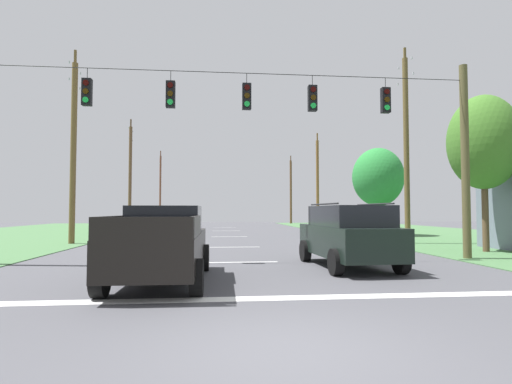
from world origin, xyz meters
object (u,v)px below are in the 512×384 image
at_px(tree_roadside_right, 378,177).
at_px(utility_pole_distant_right, 130,175).
at_px(utility_pole_far_left, 73,148).
at_px(suv_black, 348,234).
at_px(utility_pole_mid_right, 406,145).
at_px(tree_roadside_far_right, 483,143).
at_px(pickup_truck, 162,244).
at_px(overhead_signal_span, 240,144).
at_px(utility_pole_far_right, 318,181).
at_px(utility_pole_near_left, 291,191).
at_px(distant_car_crossing_white, 353,227).
at_px(utility_pole_distant_left, 160,187).

bearing_deg(tree_roadside_right, utility_pole_distant_right, 152.98).
bearing_deg(utility_pole_far_left, suv_black, -40.65).
distance_m(utility_pole_mid_right, tree_roadside_far_right, 4.97).
bearing_deg(tree_roadside_right, pickup_truck, -126.13).
bearing_deg(utility_pole_distant_right, overhead_signal_span, -70.01).
distance_m(utility_pole_mid_right, utility_pole_far_left, 18.49).
relative_size(utility_pole_far_right, utility_pole_near_left, 1.02).
relative_size(utility_pole_mid_right, tree_roadside_far_right, 1.58).
xyz_separation_m(utility_pole_mid_right, tree_roadside_far_right, (1.26, -4.76, -0.64)).
xyz_separation_m(utility_pole_mid_right, tree_roadside_right, (1.32, 7.27, -1.19)).
bearing_deg(utility_pole_near_left, utility_pole_distant_right, -135.94).
distance_m(pickup_truck, suv_black, 6.00).
bearing_deg(utility_pole_mid_right, distant_car_crossing_white, 125.41).
distance_m(distant_car_crossing_white, utility_pole_near_left, 32.77).
bearing_deg(tree_roadside_far_right, utility_pole_mid_right, 104.78).
distance_m(utility_pole_mid_right, tree_roadside_right, 7.49).
height_order(utility_pole_distant_left, tree_roadside_far_right, utility_pole_distant_left).
height_order(overhead_signal_span, utility_pole_near_left, utility_pole_near_left).
bearing_deg(utility_pole_near_left, utility_pole_far_right, -90.70).
xyz_separation_m(pickup_truck, utility_pole_distant_right, (-6.67, 28.32, 4.19)).
bearing_deg(overhead_signal_span, utility_pole_far_left, 135.22).
xyz_separation_m(utility_pole_mid_right, utility_pole_near_left, (0.03, 35.45, -0.85)).
bearing_deg(utility_pole_distant_left, distant_car_crossing_white, -64.32).
relative_size(suv_black, utility_pole_far_right, 0.50).
xyz_separation_m(utility_pole_near_left, tree_roadside_far_right, (1.23, -40.21, 0.21)).
relative_size(utility_pole_mid_right, utility_pole_distant_left, 1.07).
xyz_separation_m(overhead_signal_span, utility_pole_near_left, (9.72, 42.51, 0.40)).
height_order(utility_pole_far_right, tree_roadside_right, utility_pole_far_right).
distance_m(utility_pole_distant_left, tree_roadside_far_right, 46.06).
xyz_separation_m(utility_pole_near_left, utility_pole_distant_right, (-18.63, -18.02, 0.52)).
xyz_separation_m(utility_pole_far_right, utility_pole_far_left, (-18.25, -17.74, 0.45)).
height_order(utility_pole_mid_right, utility_pole_distant_right, utility_pole_mid_right).
bearing_deg(suv_black, utility_pole_mid_right, 54.38).
height_order(utility_pole_mid_right, tree_roadside_right, utility_pole_mid_right).
xyz_separation_m(overhead_signal_span, tree_roadside_far_right, (10.95, 2.30, 0.61)).
height_order(overhead_signal_span, distant_car_crossing_white, overhead_signal_span).
bearing_deg(overhead_signal_span, suv_black, -27.23).
bearing_deg(utility_pole_far_right, utility_pole_distant_right, -174.08).
bearing_deg(utility_pole_far_left, tree_roadside_far_right, -17.92).
height_order(pickup_truck, utility_pole_far_right, utility_pole_far_right).
bearing_deg(utility_pole_distant_right, utility_pole_near_left, 44.06).
distance_m(overhead_signal_span, utility_pole_near_left, 43.61).
height_order(distant_car_crossing_white, utility_pole_mid_right, utility_pole_mid_right).
xyz_separation_m(pickup_truck, utility_pole_far_left, (-6.49, 12.49, 4.32)).
distance_m(utility_pole_distant_right, tree_roadside_right, 22.38).
height_order(utility_pole_mid_right, utility_pole_far_right, utility_pole_mid_right).
height_order(suv_black, tree_roadside_far_right, tree_roadside_far_right).
xyz_separation_m(utility_pole_far_left, tree_roadside_right, (19.74, 5.67, -0.99)).
distance_m(utility_pole_far_right, utility_pole_distant_right, 18.53).
relative_size(pickup_truck, utility_pole_mid_right, 0.49).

